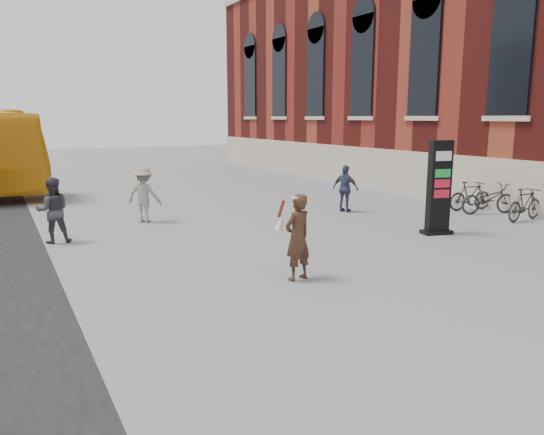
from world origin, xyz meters
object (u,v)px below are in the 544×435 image
pedestrian_c (345,189)px  bike_5 (525,204)px  woman (297,236)px  bike_6 (488,199)px  pedestrian_b (144,195)px  info_pylon (439,188)px  bike_7 (470,196)px  pedestrian_a (53,210)px

pedestrian_c → bike_5: (4.02, -3.93, -0.28)m
woman → bike_6: size_ratio=0.88×
pedestrian_c → bike_5: bearing=-162.4°
pedestrian_c → bike_5: 5.63m
pedestrian_b → pedestrian_c: bearing=-149.5°
info_pylon → bike_7: bearing=43.8°
woman → bike_6: bearing=-175.7°
pedestrian_a → pedestrian_b: size_ratio=0.99×
woman → pedestrian_c: bearing=-147.7°
info_pylon → bike_7: (3.82, 2.29, -0.78)m
pedestrian_a → bike_5: (13.32, -3.68, -0.33)m
pedestrian_c → bike_7: size_ratio=0.95×
pedestrian_b → bike_6: 11.27m
woman → pedestrian_a: woman is taller
bike_6 → bike_7: 0.76m
info_pylon → pedestrian_a: size_ratio=1.53×
pedestrian_a → pedestrian_c: 9.30m
info_pylon → pedestrian_a: (-9.50, 3.82, -0.44)m
bike_7 → info_pylon: bearing=130.0°
pedestrian_b → bike_7: size_ratio=1.01×
pedestrian_a → pedestrian_b: bearing=-144.5°
info_pylon → bike_5: (3.82, 0.14, -0.77)m
pedestrian_a → bike_7: (13.32, -1.52, -0.34)m
pedestrian_b → pedestrian_c: size_ratio=1.07×
bike_5 → bike_7: (0.00, 2.16, -0.01)m
woman → pedestrian_a: (-3.93, 5.65, -0.04)m
pedestrian_c → pedestrian_b: bearing=49.9°
woman → pedestrian_c: woman is taller
woman → pedestrian_c: (5.37, 5.90, -0.09)m
bike_6 → pedestrian_a: bearing=95.9°
info_pylon → bike_5: size_ratio=1.50×
bike_5 → bike_7: bearing=-6.0°
bike_6 → pedestrian_c: bearing=73.4°
pedestrian_c → bike_7: pedestrian_c is taller
pedestrian_b → bike_5: size_ratio=0.99×
info_pylon → woman: size_ratio=1.49×
pedestrian_a → pedestrian_b: pedestrian_b is taller
woman → bike_5: 9.60m
bike_7 → pedestrian_b: bearing=82.3°
pedestrian_b → bike_7: (10.56, -3.16, -0.35)m
bike_7 → pedestrian_c: bearing=75.2°
pedestrian_a → info_pylon: bearing=163.0°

